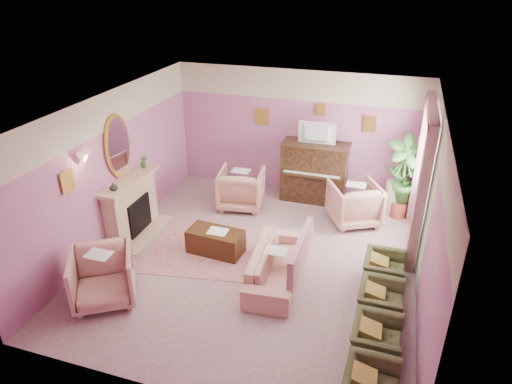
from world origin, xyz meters
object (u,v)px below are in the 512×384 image
(piano, at_px, (314,173))
(floral_armchair_front, at_px, (102,275))
(side_table, at_px, (397,197))
(television, at_px, (316,132))
(sofa, at_px, (276,259))
(olive_chair_a, at_px, (371,383))
(floral_armchair_left, at_px, (241,186))
(coffee_table, at_px, (216,242))
(floral_armchair_right, at_px, (354,201))
(olive_chair_b, at_px, (377,335))
(olive_chair_c, at_px, (381,297))
(olive_chair_d, at_px, (384,266))

(piano, bearing_deg, floral_armchair_front, -118.82)
(side_table, bearing_deg, piano, 178.03)
(television, bearing_deg, sofa, -90.26)
(floral_armchair_front, relative_size, olive_chair_a, 1.27)
(floral_armchair_left, distance_m, floral_armchair_front, 3.74)
(olive_chair_a, bearing_deg, coffee_table, 140.65)
(floral_armchair_right, relative_size, olive_chair_b, 1.27)
(olive_chair_b, bearing_deg, floral_armchair_right, 101.64)
(floral_armchair_left, distance_m, olive_chair_a, 5.31)
(olive_chair_a, relative_size, side_table, 1.07)
(coffee_table, relative_size, olive_chair_b, 1.33)
(floral_armchair_left, bearing_deg, side_table, 13.10)
(olive_chair_a, xyz_separation_m, olive_chair_b, (0.00, 0.82, 0.00))
(piano, xyz_separation_m, floral_armchair_front, (-2.43, -4.41, -0.17))
(piano, xyz_separation_m, olive_chair_a, (1.71, -5.10, -0.32))
(floral_armchair_right, bearing_deg, olive_chair_c, -74.95)
(olive_chair_c, distance_m, olive_chair_d, 0.82)
(coffee_table, distance_m, olive_chair_d, 2.98)
(piano, distance_m, olive_chair_c, 3.87)
(floral_armchair_front, distance_m, olive_chair_b, 4.14)
(sofa, relative_size, floral_armchair_right, 2.02)
(piano, relative_size, sofa, 0.73)
(piano, height_order, olive_chair_a, piano)
(television, xyz_separation_m, olive_chair_d, (1.71, -2.59, -1.27))
(sofa, bearing_deg, television, 89.74)
(television, distance_m, floral_armchair_front, 5.12)
(sofa, bearing_deg, olive_chair_b, -34.96)
(floral_armchair_right, bearing_deg, olive_chair_a, -80.52)
(piano, bearing_deg, television, -90.00)
(olive_chair_a, height_order, olive_chair_c, same)
(olive_chair_b, distance_m, side_table, 4.21)
(television, relative_size, olive_chair_b, 1.06)
(piano, height_order, coffee_table, piano)
(floral_armchair_front, bearing_deg, side_table, 45.78)
(television, relative_size, olive_chair_d, 1.06)
(floral_armchair_right, bearing_deg, olive_chair_b, -78.36)
(olive_chair_b, bearing_deg, floral_armchair_left, 132.14)
(coffee_table, bearing_deg, television, 63.89)
(coffee_table, distance_m, olive_chair_b, 3.40)
(television, xyz_separation_m, olive_chair_c, (1.71, -3.41, -1.27))
(olive_chair_c, height_order, side_table, side_table)
(piano, relative_size, olive_chair_a, 1.86)
(olive_chair_c, bearing_deg, floral_armchair_front, -166.94)
(side_table, bearing_deg, coffee_table, -139.97)
(olive_chair_a, xyz_separation_m, olive_chair_c, (0.00, 1.64, 0.00))
(television, height_order, olive_chair_c, television)
(floral_armchair_left, bearing_deg, olive_chair_b, -47.86)
(floral_armchair_left, relative_size, floral_armchair_front, 1.00)
(floral_armchair_left, xyz_separation_m, side_table, (3.23, 0.75, -0.13))
(coffee_table, relative_size, olive_chair_d, 1.33)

